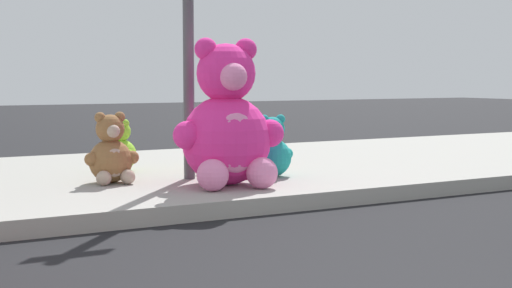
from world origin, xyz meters
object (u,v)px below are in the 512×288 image
plush_teal (272,152)px  plush_pink_large (227,127)px  plush_yellow (220,147)px  plush_brown (111,155)px  sign_pole (188,8)px  plush_lime (119,150)px

plush_teal → plush_pink_large: bearing=-152.9°
plush_pink_large → plush_yellow: (0.42, 1.01, -0.29)m
plush_pink_large → plush_brown: plush_pink_large is taller
plush_teal → sign_pole: bearing=163.7°
sign_pole → plush_teal: (0.82, -0.24, -1.44)m
plush_lime → plush_pink_large: bearing=-70.5°
plush_pink_large → plush_teal: plush_pink_large is taller
plush_pink_large → plush_brown: size_ratio=2.02×
sign_pole → plush_teal: 1.68m
plush_lime → plush_yellow: (0.96, -0.52, 0.04)m
plush_brown → plush_lime: bearing=66.6°
plush_pink_large → plush_lime: size_ratio=2.45×
plush_teal → plush_yellow: size_ratio=0.97×
sign_pole → plush_yellow: (0.55, 0.42, -1.43)m
plush_pink_large → plush_yellow: 1.13m
sign_pole → plush_yellow: 1.59m
plush_teal → plush_yellow: plush_yellow is taller
plush_pink_large → plush_yellow: plush_pink_large is taller
plush_brown → plush_lime: 0.93m
plush_pink_large → plush_teal: (0.69, 0.35, -0.30)m
plush_lime → sign_pole: bearing=-66.4°
plush_brown → plush_lime: (0.37, 0.85, -0.05)m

